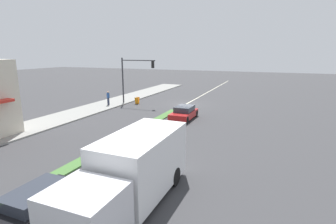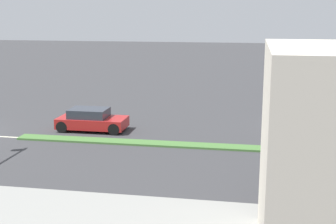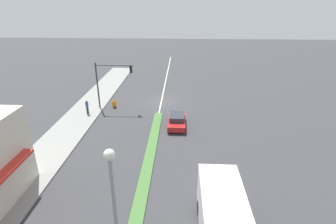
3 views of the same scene
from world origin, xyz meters
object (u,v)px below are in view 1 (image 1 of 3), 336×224
object	(u,v)px
traffic_signal_main	(133,73)
warning_aframe_sign	(137,101)
suv_black	(35,206)
pedestrian	(108,98)
delivery_truck	(132,171)
hatchback_red	(184,113)

from	to	relation	value
traffic_signal_main	warning_aframe_sign	distance (m)	3.51
traffic_signal_main	suv_black	world-z (taller)	traffic_signal_main
pedestrian	delivery_truck	world-z (taller)	delivery_truck
traffic_signal_main	delivery_truck	world-z (taller)	traffic_signal_main
hatchback_red	delivery_truck	bearing A→B (deg)	100.80
hatchback_red	suv_black	distance (m)	17.21
warning_aframe_sign	hatchback_red	bearing A→B (deg)	147.87
pedestrian	delivery_truck	bearing A→B (deg)	127.81
traffic_signal_main	pedestrian	xyz separation A→B (m)	(2.22, 2.15, -2.89)
pedestrian	hatchback_red	distance (m)	10.85
delivery_truck	suv_black	distance (m)	3.86
pedestrian	hatchback_red	world-z (taller)	pedestrian
traffic_signal_main	hatchback_red	size ratio (longest dim) A/B	1.45
delivery_truck	warning_aframe_sign	bearing A→B (deg)	-61.31
traffic_signal_main	warning_aframe_sign	size ratio (longest dim) A/B	6.69
traffic_signal_main	suv_black	size ratio (longest dim) A/B	1.30
warning_aframe_sign	traffic_signal_main	bearing A→B (deg)	43.80
warning_aframe_sign	suv_black	xyz separation A→B (m)	(-7.97, 22.21, 0.20)
traffic_signal_main	delivery_truck	size ratio (longest dim) A/B	0.75
delivery_truck	hatchback_red	distance (m)	14.97
warning_aframe_sign	hatchback_red	distance (m)	9.42
traffic_signal_main	pedestrian	bearing A→B (deg)	43.98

